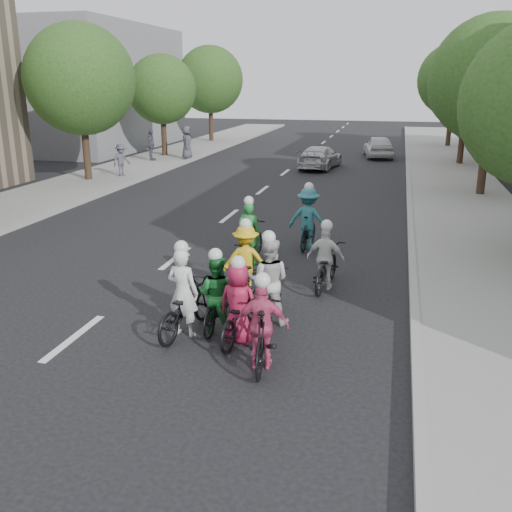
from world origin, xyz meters
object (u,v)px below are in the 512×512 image
at_px(cyclist_3, 263,331).
at_px(spectator_2, 187,142).
at_px(spectator_1, 151,145).
at_px(cyclist_6, 269,289).
at_px(follow_car_trail, 379,146).
at_px(spectator_0, 121,160).
at_px(cyclist_1, 217,300).
at_px(cyclist_8, 326,264).
at_px(cyclist_0, 185,303).
at_px(follow_car_lead, 320,157).
at_px(cyclist_7, 308,223).
at_px(cyclist_4, 239,311).
at_px(cyclist_2, 246,266).
at_px(cyclist_5, 250,239).

distance_m(cyclist_3, spectator_2, 25.00).
xyz_separation_m(cyclist_3, spectator_1, (-11.59, 21.80, 0.40)).
distance_m(cyclist_6, follow_car_trail, 25.57).
distance_m(cyclist_3, spectator_1, 24.69).
relative_size(cyclist_3, spectator_1, 1.06).
relative_size(spectator_0, spectator_2, 0.81).
bearing_deg(cyclist_1, cyclist_8, -118.68).
bearing_deg(cyclist_8, cyclist_0, 60.07).
bearing_deg(cyclist_0, spectator_1, -55.17).
distance_m(cyclist_8, spectator_1, 21.60).
bearing_deg(spectator_0, follow_car_lead, -33.92).
xyz_separation_m(cyclist_0, spectator_0, (-9.03, 15.50, 0.31)).
distance_m(cyclist_7, spectator_1, 18.65).
height_order(cyclist_6, spectator_2, spectator_2).
bearing_deg(cyclist_0, follow_car_lead, -79.41).
relative_size(cyclist_0, cyclist_4, 1.09).
relative_size(cyclist_6, cyclist_8, 0.97).
relative_size(cyclist_4, cyclist_8, 0.96).
distance_m(cyclist_0, cyclist_2, 2.33).
relative_size(cyclist_5, cyclist_7, 1.00).
xyz_separation_m(cyclist_2, cyclist_3, (1.11, -3.15, -0.01)).
bearing_deg(cyclist_0, cyclist_7, -92.94).
xyz_separation_m(cyclist_0, cyclist_7, (1.33, 6.03, 0.14)).
bearing_deg(cyclist_0, cyclist_3, 161.77).
height_order(cyclist_1, cyclist_2, cyclist_2).
distance_m(cyclist_1, spectator_0, 17.99).
bearing_deg(cyclist_4, cyclist_7, -85.75).
relative_size(cyclist_3, cyclist_6, 0.99).
bearing_deg(cyclist_2, spectator_0, -65.03).
bearing_deg(spectator_2, cyclist_3, -174.75).
relative_size(cyclist_7, follow_car_trail, 0.48).
bearing_deg(cyclist_5, follow_car_trail, -90.70).
bearing_deg(cyclist_0, cyclist_4, -173.94).
bearing_deg(cyclist_3, cyclist_6, -86.21).
distance_m(cyclist_0, cyclist_6, 1.65).
height_order(cyclist_1, follow_car_trail, cyclist_1).
bearing_deg(cyclist_0, cyclist_6, -137.07).
relative_size(cyclist_5, spectator_1, 1.09).
bearing_deg(spectator_1, spectator_0, 178.23).
relative_size(cyclist_1, spectator_1, 0.94).
height_order(cyclist_8, spectator_2, spectator_2).
distance_m(follow_car_trail, spectator_0, 15.85).
bearing_deg(cyclist_3, cyclist_5, -79.18).
distance_m(cyclist_2, spectator_1, 21.39).
bearing_deg(follow_car_lead, follow_car_trail, -110.91).
xyz_separation_m(cyclist_8, spectator_1, (-12.10, 17.88, 0.45)).
bearing_deg(spectator_1, follow_car_trail, -76.79).
bearing_deg(cyclist_8, cyclist_1, 65.05).
xyz_separation_m(cyclist_1, cyclist_7, (0.79, 5.77, 0.12)).
relative_size(cyclist_5, cyclist_6, 1.02).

